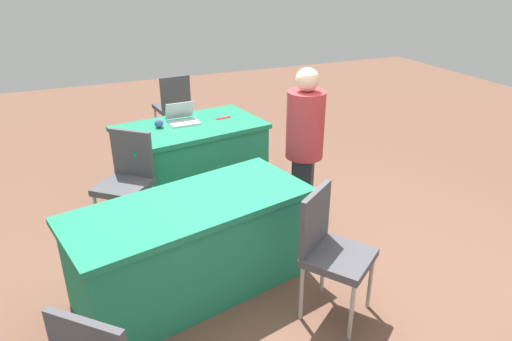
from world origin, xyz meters
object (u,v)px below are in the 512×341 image
at_px(table_mid_left, 193,246).
at_px(yarn_ball, 159,123).
at_px(person_organiser, 304,145).
at_px(laptop_silver, 183,119).
at_px(table_foreground, 192,158).
at_px(chair_aisle, 330,246).
at_px(scissors_red, 223,118).
at_px(chair_tucked_right, 173,104).
at_px(chair_near_front, 127,176).

bearing_deg(table_mid_left, yarn_ball, -95.31).
height_order(person_organiser, yarn_ball, person_organiser).
distance_m(person_organiser, laptop_silver, 1.57).
relative_size(table_mid_left, laptop_silver, 5.97).
height_order(table_foreground, table_mid_left, same).
bearing_deg(person_organiser, yarn_ball, -105.09).
distance_m(person_organiser, yarn_ball, 1.66).
distance_m(chair_aisle, scissors_red, 2.42).
height_order(chair_tucked_right, scissors_red, chair_tucked_right).
bearing_deg(table_foreground, chair_tucked_right, -97.17).
relative_size(person_organiser, laptop_silver, 4.80).
bearing_deg(laptop_silver, table_mid_left, 73.84).
relative_size(table_foreground, chair_near_front, 1.71).
xyz_separation_m(table_mid_left, scissors_red, (-0.90, -1.78, 0.39)).
relative_size(chair_tucked_right, yarn_ball, 10.60).
bearing_deg(chair_near_front, chair_aisle, 164.72).
relative_size(table_foreground, yarn_ball, 18.20).
xyz_separation_m(chair_near_front, person_organiser, (-1.51, 0.64, 0.31)).
relative_size(laptop_silver, yarn_ball, 3.58).
relative_size(table_mid_left, chair_aisle, 2.03).
xyz_separation_m(chair_aisle, person_organiser, (-0.38, -1.09, 0.31)).
bearing_deg(chair_aisle, scissors_red, -126.59).
bearing_deg(yarn_ball, chair_near_front, 54.53).
distance_m(chair_near_front, laptop_silver, 1.07).
distance_m(table_mid_left, chair_near_front, 1.15).
bearing_deg(scissors_red, table_mid_left, 55.49).
relative_size(chair_near_front, person_organiser, 0.62).
xyz_separation_m(chair_tucked_right, yarn_ball, (0.52, 1.52, 0.25)).
distance_m(chair_tucked_right, chair_aisle, 3.91).
height_order(table_mid_left, chair_near_front, chair_near_front).
height_order(chair_aisle, scissors_red, chair_aisle).
distance_m(chair_near_front, chair_tucked_right, 2.39).
bearing_deg(yarn_ball, table_mid_left, 84.69).
relative_size(chair_aisle, yarn_ball, 10.53).
height_order(table_mid_left, yarn_ball, yarn_ball).
bearing_deg(chair_near_front, table_mid_left, 146.89).
bearing_deg(chair_tucked_right, yarn_ball, -115.18).
xyz_separation_m(chair_tucked_right, chair_aisle, (-0.15, 3.91, -0.01)).
distance_m(laptop_silver, scissors_red, 0.46).
bearing_deg(chair_aisle, table_foreground, -116.51).
relative_size(table_foreground, laptop_silver, 5.08).
distance_m(table_foreground, scissors_red, 0.58).
xyz_separation_m(chair_tucked_right, scissors_red, (-0.22, 1.49, 0.21)).
bearing_deg(scissors_red, chair_near_front, 21.90).
height_order(table_mid_left, scissors_red, scissors_red).
relative_size(table_mid_left, yarn_ball, 21.38).
distance_m(chair_near_front, chair_aisle, 2.07).
xyz_separation_m(table_mid_left, person_organiser, (-1.21, -0.46, 0.49)).
bearing_deg(laptop_silver, chair_tucked_right, -102.00).
bearing_deg(laptop_silver, person_organiser, 116.82).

